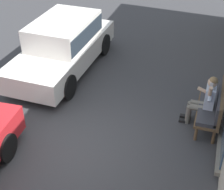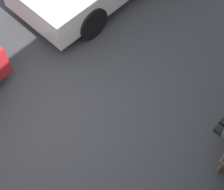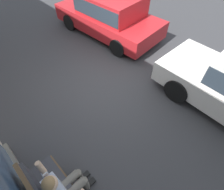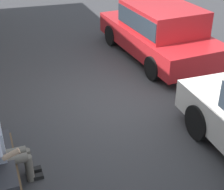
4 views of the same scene
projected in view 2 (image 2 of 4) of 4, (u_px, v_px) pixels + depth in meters
ground_plane at (55, 117)px, 5.90m from camera, size 60.00×60.00×0.00m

